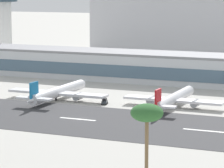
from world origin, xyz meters
name	(u,v)px	position (x,y,z in m)	size (l,w,h in m)	color
ground_plane	(80,119)	(0.00, 0.00, 0.00)	(1400.00, 1400.00, 0.00)	#B2AFA8
runway_strip	(80,119)	(0.00, -0.16, 0.04)	(800.00, 40.47, 0.08)	#38383A
runway_centreline_dash_4	(78,119)	(-0.76, -0.16, 0.09)	(12.00, 1.20, 0.01)	white
runway_centreline_dash_5	(204,131)	(38.51, -0.16, 0.09)	(12.00, 1.20, 0.01)	white
terminal_building	(160,67)	(-1.46, 80.59, 6.20)	(212.53, 22.04, 12.39)	silver
control_tower	(5,17)	(-96.03, 109.63, 24.20)	(14.34, 14.34, 38.08)	silver
distant_hotel_block	(186,15)	(-20.19, 184.65, 23.87)	(110.55, 29.25, 47.74)	#BCBCC1
airliner_blue_tail_gate_0	(56,93)	(-21.76, 25.52, 2.79)	(37.64, 42.07, 8.78)	silver
airliner_red_tail_gate_1	(173,99)	(20.30, 28.98, 2.70)	(34.19, 40.62, 8.48)	white
service_baggage_tug_1	(105,101)	(-2.80, 25.06, 1.05)	(2.41, 3.46, 2.20)	#2D3338
palm_tree_2	(147,115)	(39.75, -51.46, 14.67)	(6.65, 6.65, 16.88)	brown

